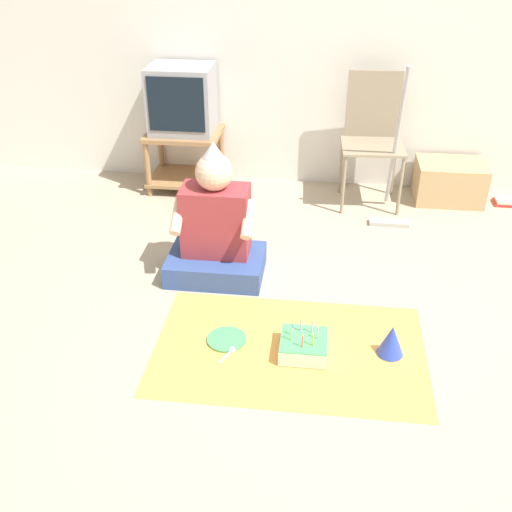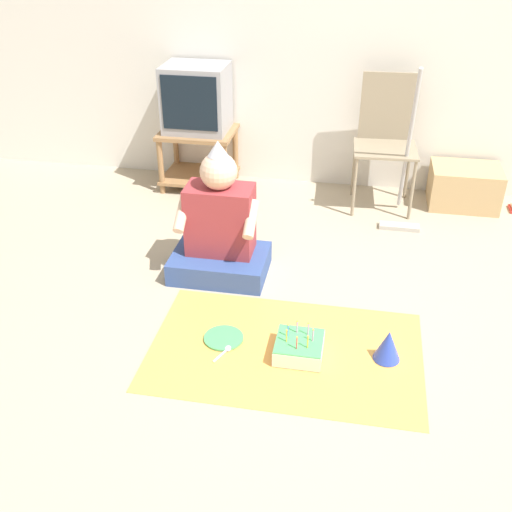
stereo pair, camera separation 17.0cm
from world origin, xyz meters
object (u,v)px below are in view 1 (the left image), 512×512
(folding_chair, at_px, (372,130))
(party_hat_blue, at_px, (391,340))
(cardboard_box_stack, at_px, (449,181))
(book_pile, at_px, (505,202))
(tv, at_px, (182,99))
(person_seated, at_px, (216,232))
(birthday_cake, at_px, (304,345))
(dust_mop, at_px, (393,178))
(paper_plate, at_px, (227,339))

(folding_chair, distance_m, party_hat_blue, 1.94)
(cardboard_box_stack, bearing_deg, party_hat_blue, -106.33)
(book_pile, bearing_deg, cardboard_box_stack, 175.11)
(tv, xyz_separation_m, book_pile, (2.48, -0.04, -0.69))
(book_pile, bearing_deg, person_seated, -148.54)
(tv, distance_m, folding_chair, 1.44)
(birthday_cake, bearing_deg, dust_mop, 71.45)
(tv, distance_m, party_hat_blue, 2.52)
(folding_chair, relative_size, book_pile, 5.97)
(dust_mop, distance_m, birthday_cake, 1.70)
(paper_plate, bearing_deg, tv, 108.39)
(party_hat_blue, bearing_deg, dust_mop, 86.50)
(birthday_cake, relative_size, paper_plate, 1.15)
(folding_chair, relative_size, birthday_cake, 3.97)
(tv, distance_m, dust_mop, 1.68)
(book_pile, distance_m, party_hat_blue, 2.15)
(folding_chair, xyz_separation_m, party_hat_blue, (0.06, -1.88, -0.46))
(cardboard_box_stack, distance_m, birthday_cake, 2.23)
(folding_chair, bearing_deg, party_hat_blue, -88.31)
(person_seated, height_order, party_hat_blue, person_seated)
(folding_chair, distance_m, person_seated, 1.57)
(tv, height_order, party_hat_blue, tv)
(tv, xyz_separation_m, cardboard_box_stack, (2.06, -0.00, -0.56))
(party_hat_blue, bearing_deg, book_pile, 62.31)
(folding_chair, relative_size, dust_mop, 0.85)
(dust_mop, height_order, book_pile, dust_mop)
(party_hat_blue, bearing_deg, folding_chair, 91.69)
(tv, bearing_deg, person_seated, -69.59)
(book_pile, relative_size, party_hat_blue, 0.96)
(folding_chair, bearing_deg, birthday_cake, -101.24)
(dust_mop, relative_size, party_hat_blue, 6.67)
(book_pile, height_order, paper_plate, book_pile)
(folding_chair, distance_m, cardboard_box_stack, 0.74)
(dust_mop, relative_size, book_pile, 6.99)
(dust_mop, relative_size, person_seated, 1.32)
(birthday_cake, bearing_deg, paper_plate, 172.63)
(cardboard_box_stack, height_order, book_pile, cardboard_box_stack)
(cardboard_box_stack, xyz_separation_m, book_pile, (0.43, -0.04, -0.13))
(tv, bearing_deg, dust_mop, -14.01)
(tv, xyz_separation_m, party_hat_blue, (1.49, -1.94, -0.62))
(tv, bearing_deg, folding_chair, -2.17)
(folding_chair, xyz_separation_m, paper_plate, (-0.79, -1.88, -0.54))
(dust_mop, bearing_deg, tv, 165.99)
(tv, bearing_deg, birthday_cake, -62.15)
(paper_plate, bearing_deg, cardboard_box_stack, 53.82)
(dust_mop, bearing_deg, folding_chair, 113.74)
(dust_mop, distance_m, book_pile, 1.01)
(birthday_cake, distance_m, party_hat_blue, 0.44)
(dust_mop, relative_size, birthday_cake, 4.65)
(cardboard_box_stack, xyz_separation_m, person_seated, (-1.58, -1.27, 0.14))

